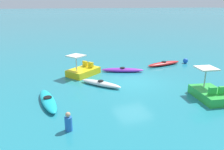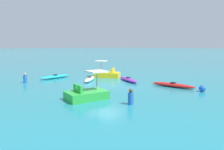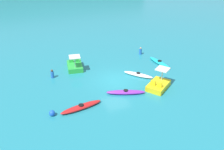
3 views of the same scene
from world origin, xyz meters
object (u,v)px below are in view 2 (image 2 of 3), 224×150
(kayak_purple, at_px, (128,79))
(person_near_shore, at_px, (131,98))
(pedal_boat_green, at_px, (87,94))
(pedal_boat_yellow, at_px, (108,74))
(kayak_cyan, at_px, (55,77))
(buoy_blue, at_px, (202,89))
(kayak_red, at_px, (173,85))
(kayak_white, at_px, (90,79))
(person_by_kayaks, at_px, (25,78))

(kayak_purple, height_order, person_near_shore, person_near_shore)
(pedal_boat_green, bearing_deg, pedal_boat_yellow, -51.70)
(kayak_cyan, bearing_deg, buoy_blue, -162.35)
(kayak_red, relative_size, pedal_boat_yellow, 1.25)
(kayak_cyan, bearing_deg, kayak_white, -157.89)
(pedal_boat_green, xyz_separation_m, pedal_boat_yellow, (5.61, -7.10, 0.00))
(pedal_boat_yellow, bearing_deg, kayak_cyan, 53.33)
(kayak_white, distance_m, kayak_red, 7.43)
(kayak_white, bearing_deg, pedal_boat_yellow, -80.26)
(kayak_red, height_order, pedal_boat_yellow, pedal_boat_yellow)
(kayak_red, distance_m, buoy_blue, 2.31)
(kayak_purple, height_order, pedal_boat_yellow, pedal_boat_yellow)
(kayak_red, bearing_deg, pedal_boat_yellow, -0.12)
(kayak_purple, distance_m, buoy_blue, 6.55)
(pedal_boat_yellow, bearing_deg, kayak_white, 99.74)
(buoy_blue, xyz_separation_m, person_by_kayaks, (12.31, 7.26, 0.16))
(kayak_white, distance_m, kayak_cyan, 3.89)
(kayak_red, xyz_separation_m, kayak_cyan, (10.52, 4.19, 0.00))
(kayak_red, distance_m, pedal_boat_yellow, 7.39)
(kayak_cyan, relative_size, kayak_purple, 1.01)
(pedal_boat_green, distance_m, person_by_kayaks, 8.24)
(person_near_shore, bearing_deg, kayak_red, -82.30)
(person_by_kayaks, bearing_deg, buoy_blue, -149.49)
(pedal_boat_green, distance_m, buoy_blue, 8.08)
(pedal_boat_green, xyz_separation_m, buoy_blue, (-4.08, -6.98, -0.11))
(kayak_white, distance_m, pedal_boat_yellow, 2.78)
(kayak_red, height_order, kayak_purple, same)
(kayak_white, distance_m, pedal_boat_green, 6.74)
(person_near_shore, bearing_deg, kayak_cyan, -9.62)
(kayak_red, height_order, pedal_boat_green, pedal_boat_green)
(buoy_blue, height_order, person_near_shore, person_near_shore)
(kayak_white, bearing_deg, kayak_red, -158.51)
(kayak_white, height_order, buoy_blue, buoy_blue)
(person_near_shore, distance_m, person_by_kayaks, 10.91)
(pedal_boat_green, xyz_separation_m, person_near_shore, (-2.61, -0.98, 0.05))
(person_near_shore, bearing_deg, kayak_white, -23.62)
(kayak_white, height_order, person_by_kayaks, person_by_kayaks)
(kayak_cyan, xyz_separation_m, person_near_shore, (-11.34, 1.92, 0.22))
(kayak_red, distance_m, person_by_kayaks, 12.43)
(pedal_boat_green, distance_m, person_near_shore, 2.78)
(kayak_purple, bearing_deg, kayak_white, 41.01)
(buoy_blue, bearing_deg, pedal_boat_green, 59.68)
(pedal_boat_yellow, bearing_deg, buoy_blue, 179.27)
(pedal_boat_yellow, distance_m, person_near_shore, 10.25)
(person_near_shore, bearing_deg, kayak_purple, -48.44)
(kayak_white, height_order, kayak_cyan, same)
(kayak_red, xyz_separation_m, pedal_boat_green, (1.78, 7.09, 0.17))
(buoy_blue, bearing_deg, pedal_boat_yellow, -0.73)
(kayak_red, height_order, person_by_kayaks, person_by_kayaks)
(kayak_white, xyz_separation_m, buoy_blue, (-9.22, -2.62, 0.07))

